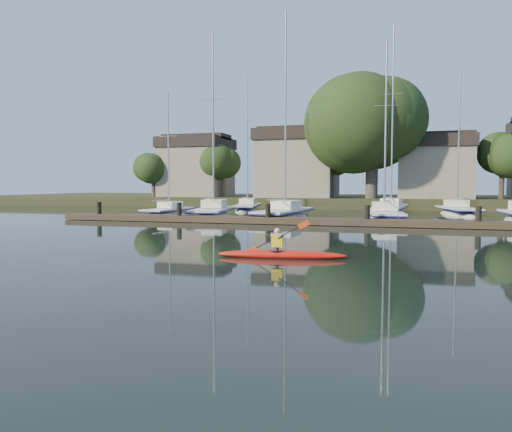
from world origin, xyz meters
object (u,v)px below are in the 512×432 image
(dock, at_px, (316,221))
(sailboat_7, at_px, (458,217))
(kayak, at_px, (281,253))
(sailboat_0, at_px, (168,218))
(sailboat_2, at_px, (284,222))
(sailboat_3, at_px, (384,224))
(sailboat_6, at_px, (390,216))
(sailboat_5, at_px, (247,213))
(sailboat_1, at_px, (213,220))

(dock, bearing_deg, sailboat_7, 53.23)
(kayak, bearing_deg, sailboat_0, 117.61)
(sailboat_7, bearing_deg, kayak, -117.70)
(sailboat_2, height_order, sailboat_3, sailboat_2)
(sailboat_3, bearing_deg, sailboat_7, 48.98)
(sailboat_6, bearing_deg, sailboat_5, -178.82)
(sailboat_0, bearing_deg, sailboat_1, -8.26)
(sailboat_1, xyz_separation_m, sailboat_6, (12.38, 7.98, 0.01))
(kayak, relative_size, sailboat_3, 0.33)
(kayak, distance_m, sailboat_6, 26.34)
(kayak, xyz_separation_m, sailboat_7, (7.99, 26.11, -0.35))
(sailboat_3, relative_size, sailboat_5, 0.95)
(sailboat_0, bearing_deg, sailboat_5, 67.64)
(sailboat_0, xyz_separation_m, sailboat_5, (3.84, 8.15, 0.00))
(sailboat_2, distance_m, sailboat_3, 6.81)
(kayak, distance_m, sailboat_7, 27.31)
(sailboat_0, xyz_separation_m, sailboat_6, (16.40, 7.19, -0.02))
(dock, distance_m, sailboat_6, 12.98)
(sailboat_0, height_order, sailboat_1, sailboat_1)
(sailboat_5, relative_size, sailboat_7, 1.10)
(sailboat_3, distance_m, sailboat_7, 9.58)
(sailboat_2, relative_size, sailboat_3, 1.19)
(sailboat_2, bearing_deg, sailboat_7, 39.15)
(kayak, height_order, sailboat_3, sailboat_3)
(sailboat_2, height_order, sailboat_5, sailboat_2)
(sailboat_2, xyz_separation_m, sailboat_7, (12.12, 8.05, 0.01))
(sailboat_2, height_order, sailboat_7, sailboat_2)
(sailboat_5, bearing_deg, sailboat_6, -14.10)
(sailboat_0, height_order, sailboat_5, sailboat_5)
(sailboat_2, relative_size, sailboat_6, 0.94)
(sailboat_0, distance_m, sailboat_1, 4.09)
(sailboat_1, relative_size, sailboat_7, 1.17)
(sailboat_0, relative_size, sailboat_6, 0.64)
(sailboat_1, distance_m, sailboat_3, 12.18)
(kayak, relative_size, dock, 0.13)
(sailboat_3, xyz_separation_m, sailboat_6, (0.20, 8.05, 0.00))
(sailboat_3, bearing_deg, sailboat_5, 136.53)
(dock, height_order, sailboat_6, sailboat_6)
(sailboat_0, bearing_deg, sailboat_7, 21.18)
(dock, relative_size, sailboat_6, 2.04)
(sailboat_0, height_order, sailboat_3, sailboat_3)
(sailboat_2, height_order, sailboat_6, sailboat_6)
(kayak, height_order, dock, kayak)
(sailboat_3, bearing_deg, dock, -139.35)
(kayak, height_order, sailboat_7, sailboat_7)
(sailboat_6, bearing_deg, dock, -102.63)
(sailboat_0, height_order, sailboat_6, sailboat_6)
(sailboat_1, distance_m, sailboat_6, 14.73)
(dock, xyz_separation_m, sailboat_0, (-12.35, 5.14, -0.38))
(sailboat_1, relative_size, sailboat_3, 1.12)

